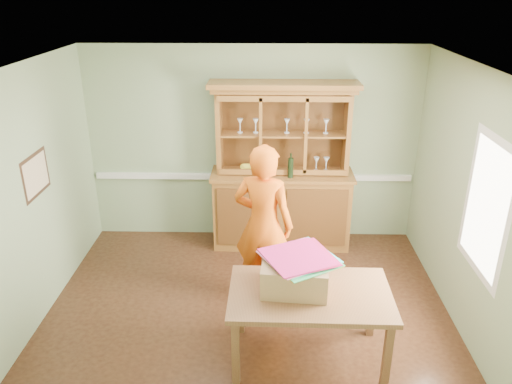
{
  "coord_description": "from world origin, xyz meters",
  "views": [
    {
      "loc": [
        0.2,
        -4.54,
        3.43
      ],
      "look_at": [
        0.08,
        0.4,
        1.34
      ],
      "focal_mm": 35.0,
      "sensor_mm": 36.0,
      "label": 1
    }
  ],
  "objects_px": {
    "cardboard_box": "(295,275)",
    "china_hutch": "(282,190)",
    "dining_table": "(310,300)",
    "person": "(263,225)"
  },
  "relations": [
    {
      "from": "cardboard_box",
      "to": "china_hutch",
      "type": "bearing_deg",
      "value": 91.69
    },
    {
      "from": "china_hutch",
      "to": "dining_table",
      "type": "xyz_separation_m",
      "value": [
        0.21,
        -2.36,
        -0.12
      ]
    },
    {
      "from": "china_hutch",
      "to": "person",
      "type": "relative_size",
      "value": 1.21
    },
    {
      "from": "china_hutch",
      "to": "person",
      "type": "height_order",
      "value": "china_hutch"
    },
    {
      "from": "person",
      "to": "china_hutch",
      "type": "bearing_deg",
      "value": -82.74
    },
    {
      "from": "dining_table",
      "to": "cardboard_box",
      "type": "distance_m",
      "value": 0.28
    },
    {
      "from": "china_hutch",
      "to": "dining_table",
      "type": "height_order",
      "value": "china_hutch"
    },
    {
      "from": "dining_table",
      "to": "cardboard_box",
      "type": "height_order",
      "value": "cardboard_box"
    },
    {
      "from": "china_hutch",
      "to": "cardboard_box",
      "type": "bearing_deg",
      "value": -88.31
    },
    {
      "from": "dining_table",
      "to": "person",
      "type": "xyz_separation_m",
      "value": [
        -0.45,
        1.03,
        0.27
      ]
    }
  ]
}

